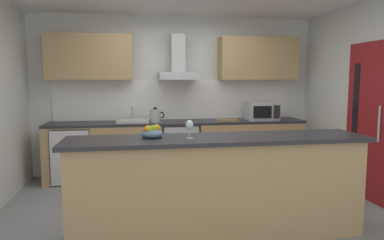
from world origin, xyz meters
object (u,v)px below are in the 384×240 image
at_px(oven, 179,149).
at_px(wine_glass, 190,126).
at_px(kettle, 155,115).
at_px(microwave, 262,111).
at_px(refrigerator, 73,154).
at_px(chopping_board, 227,120).
at_px(sink, 133,120).
at_px(range_hood, 178,66).
at_px(fruit_bowl, 152,133).

distance_m(oven, wine_glass, 2.39).
bearing_deg(kettle, microwave, 0.19).
height_order(refrigerator, chopping_board, chopping_board).
height_order(oven, sink, sink).
bearing_deg(chopping_board, wine_glass, -113.44).
xyz_separation_m(oven, chopping_board, (0.78, -0.02, 0.45)).
bearing_deg(oven, kettle, -174.96).
relative_size(refrigerator, kettle, 2.94).
bearing_deg(wine_glass, range_hood, 85.32).
height_order(kettle, fruit_bowl, kettle).
height_order(oven, range_hood, range_hood).
height_order(fruit_bowl, chopping_board, fruit_bowl).
bearing_deg(fruit_bowl, kettle, 85.60).
distance_m(refrigerator, microwave, 3.08).
xyz_separation_m(sink, kettle, (0.35, -0.04, 0.08)).
height_order(sink, wine_glass, wine_glass).
distance_m(refrigerator, wine_glass, 2.79).
bearing_deg(kettle, chopping_board, 0.49).
relative_size(kettle, range_hood, 0.40).
bearing_deg(microwave, sink, 178.94).
bearing_deg(sink, microwave, -1.06).
relative_size(sink, chopping_board, 1.47).
distance_m(refrigerator, range_hood, 2.14).
bearing_deg(sink, fruit_bowl, -85.11).
xyz_separation_m(range_hood, wine_glass, (-0.20, -2.41, -0.65)).
distance_m(wine_glass, chopping_board, 2.47).
xyz_separation_m(microwave, wine_glass, (-1.57, -2.25, 0.09)).
bearing_deg(range_hood, microwave, -6.55).
xyz_separation_m(microwave, range_hood, (-1.37, 0.16, 0.74)).
bearing_deg(wine_glass, microwave, 55.17).
distance_m(kettle, chopping_board, 1.17).
xyz_separation_m(kettle, fruit_bowl, (-0.16, -2.14, 0.05)).
height_order(kettle, wine_glass, wine_glass).
distance_m(range_hood, fruit_bowl, 2.47).
bearing_deg(refrigerator, wine_glass, -57.51).
distance_m(oven, fruit_bowl, 2.32).
relative_size(microwave, range_hood, 0.69).
bearing_deg(range_hood, kettle, -156.87).
relative_size(sink, kettle, 1.73).
relative_size(sink, range_hood, 0.69).
xyz_separation_m(oven, fruit_bowl, (-0.55, -2.17, 0.60)).
bearing_deg(kettle, fruit_bowl, -94.40).
bearing_deg(range_hood, sink, -170.82).
distance_m(microwave, kettle, 1.75).
bearing_deg(range_hood, oven, -90.00).
distance_m(oven, microwave, 1.49).
bearing_deg(chopping_board, oven, 178.26).
relative_size(microwave, sink, 1.00).
distance_m(refrigerator, chopping_board, 2.48).
bearing_deg(fruit_bowl, oven, 75.86).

